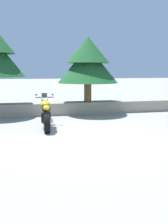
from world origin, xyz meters
name	(u,v)px	position (x,y,z in m)	size (l,w,h in m)	color
ground_plane	(93,140)	(0.00, 0.00, 0.00)	(120.00, 120.00, 0.00)	gray
stone_wall	(65,108)	(0.00, 4.80, 0.28)	(36.00, 0.80, 0.55)	gray
motorcycle_yellow_centre	(46,114)	(-1.16, 1.98, 0.49)	(0.67, 2.06, 1.18)	black
pine_tree_mid_right	(88,61)	(1.04, 4.68, 2.44)	(2.78, 2.78, 2.99)	brown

